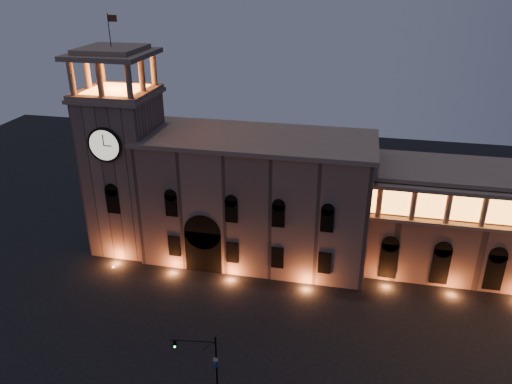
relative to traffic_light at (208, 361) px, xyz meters
The scene contains 4 objects.
ground 4.98m from the traffic_light, 68.70° to the left, with size 160.00×160.00×0.00m, color black.
government_building 25.95m from the traffic_light, 91.66° to the left, with size 30.80×12.80×17.60m.
clock_tower 32.36m from the traffic_light, 128.12° to the left, with size 9.80×9.80×32.40m.
traffic_light is the anchor object (origin of this frame).
Camera 1 is at (10.74, -38.16, 37.73)m, focal length 35.00 mm.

